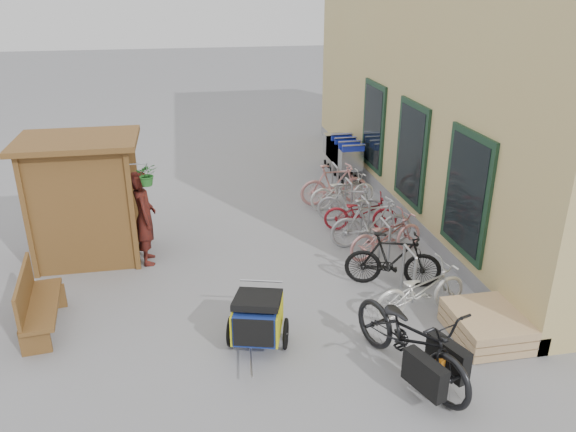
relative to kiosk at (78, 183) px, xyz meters
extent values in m
plane|color=gray|center=(3.28, -2.47, -1.55)|extent=(80.00, 80.00, 0.00)
cube|color=tan|center=(9.78, 2.03, 1.95)|extent=(6.00, 13.00, 7.00)
cube|color=gray|center=(6.86, 2.03, -1.40)|extent=(0.18, 13.00, 0.30)
cube|color=#163120|center=(6.75, -1.97, 0.05)|extent=(0.06, 1.50, 2.20)
cube|color=black|center=(6.72, -1.97, 0.05)|extent=(0.02, 1.25, 1.95)
cube|color=#163120|center=(6.75, 0.53, 0.05)|extent=(0.06, 1.50, 2.20)
cube|color=black|center=(6.72, 0.53, 0.05)|extent=(0.02, 1.25, 1.95)
cube|color=#163120|center=(6.75, 3.03, 0.05)|extent=(0.06, 1.50, 2.20)
cube|color=black|center=(6.72, 3.03, 0.05)|extent=(0.02, 1.25, 1.95)
cube|color=brown|center=(-0.82, -0.62, -0.40)|extent=(0.09, 0.09, 2.30)
cube|color=brown|center=(0.98, -0.62, -0.40)|extent=(0.09, 0.09, 2.30)
cube|color=brown|center=(-0.82, 0.68, -0.40)|extent=(0.09, 0.09, 2.30)
cube|color=brown|center=(0.98, 0.68, -0.40)|extent=(0.09, 0.09, 2.30)
cube|color=brown|center=(-0.79, 0.03, -0.40)|extent=(0.05, 1.30, 2.30)
cube|color=brown|center=(0.08, -0.59, -0.40)|extent=(1.80, 0.05, 2.30)
cube|color=brown|center=(0.08, 0.65, -0.40)|extent=(1.80, 0.05, 2.30)
cube|color=brown|center=(0.08, 0.03, 0.80)|extent=(2.15, 1.65, 0.10)
cube|color=brown|center=(-0.12, 0.03, -0.65)|extent=(1.30, 1.15, 0.04)
cube|color=brown|center=(-0.12, 0.03, -0.05)|extent=(1.30, 1.15, 0.04)
cylinder|color=#A5A8AD|center=(1.16, -0.62, 0.50)|extent=(0.36, 0.02, 0.02)
imported|color=#246623|center=(1.31, -0.62, 0.30)|extent=(0.38, 0.33, 0.42)
cylinder|color=#A5A8AD|center=(5.58, -2.72, -1.13)|extent=(0.05, 0.05, 0.84)
cylinder|color=#A5A8AD|center=(5.58, -2.22, -1.13)|extent=(0.05, 0.05, 0.84)
cylinder|color=#A5A8AD|center=(5.58, -2.47, -0.71)|extent=(0.05, 0.50, 0.05)
cylinder|color=#A5A8AD|center=(5.58, -1.52, -1.13)|extent=(0.05, 0.05, 0.84)
cylinder|color=#A5A8AD|center=(5.58, -1.02, -1.13)|extent=(0.05, 0.05, 0.84)
cylinder|color=#A5A8AD|center=(5.58, -1.27, -0.71)|extent=(0.05, 0.50, 0.05)
cylinder|color=#A5A8AD|center=(5.58, -0.32, -1.13)|extent=(0.05, 0.05, 0.84)
cylinder|color=#A5A8AD|center=(5.58, 0.18, -1.13)|extent=(0.05, 0.05, 0.84)
cylinder|color=#A5A8AD|center=(5.58, -0.07, -0.71)|extent=(0.05, 0.50, 0.05)
cylinder|color=#A5A8AD|center=(5.58, 0.88, -1.13)|extent=(0.05, 0.05, 0.84)
cylinder|color=#A5A8AD|center=(5.58, 1.38, -1.13)|extent=(0.05, 0.05, 0.84)
cylinder|color=#A5A8AD|center=(5.58, 1.13, -0.71)|extent=(0.05, 0.50, 0.05)
cylinder|color=#A5A8AD|center=(5.58, 2.08, -1.13)|extent=(0.05, 0.05, 0.84)
cylinder|color=#A5A8AD|center=(5.58, 2.58, -1.13)|extent=(0.05, 0.05, 0.84)
cylinder|color=#A5A8AD|center=(5.58, 2.33, -0.71)|extent=(0.05, 0.50, 0.05)
cube|color=tan|center=(6.28, -3.87, -1.48)|extent=(1.00, 1.20, 0.12)
cube|color=tan|center=(6.28, -3.87, -1.34)|extent=(1.00, 1.20, 0.12)
cube|color=tan|center=(6.28, -3.87, -1.20)|extent=(1.00, 1.20, 0.12)
cube|color=brown|center=(-0.32, -2.42, -1.11)|extent=(0.64, 1.61, 0.06)
cube|color=brown|center=(-0.53, -2.42, -0.82)|extent=(0.22, 1.56, 0.52)
cube|color=brown|center=(-0.32, -3.04, -1.34)|extent=(0.42, 0.11, 0.42)
cube|color=brown|center=(-0.32, -1.79, -1.34)|extent=(0.42, 0.11, 0.42)
cube|color=silver|center=(6.28, 3.60, -0.91)|extent=(0.59, 0.91, 0.56)
cube|color=#1C2DB7|center=(6.28, 3.14, -0.53)|extent=(0.59, 0.04, 0.19)
cylinder|color=silver|center=(6.28, 3.10, -0.45)|extent=(0.62, 0.04, 0.04)
cylinder|color=black|center=(6.04, 3.22, -1.49)|extent=(0.04, 0.13, 0.13)
cube|color=silver|center=(6.28, 3.98, -0.91)|extent=(0.59, 0.91, 0.56)
cube|color=#1C2DB7|center=(6.28, 3.51, -0.53)|extent=(0.59, 0.04, 0.19)
cylinder|color=silver|center=(6.28, 3.48, -0.45)|extent=(0.62, 0.04, 0.04)
cylinder|color=black|center=(6.04, 3.60, -1.49)|extent=(0.04, 0.13, 0.13)
cube|color=silver|center=(6.28, 4.35, -0.91)|extent=(0.59, 0.91, 0.56)
cube|color=#1C2DB7|center=(6.28, 3.89, -0.53)|extent=(0.59, 0.04, 0.19)
cylinder|color=silver|center=(6.28, 3.86, -0.45)|extent=(0.62, 0.04, 0.04)
cylinder|color=black|center=(6.04, 3.98, -1.49)|extent=(0.04, 0.13, 0.13)
cube|color=silver|center=(6.28, 4.73, -0.91)|extent=(0.59, 0.91, 0.56)
cube|color=#1C2DB7|center=(6.28, 4.27, -0.53)|extent=(0.59, 0.04, 0.19)
cylinder|color=silver|center=(6.28, 4.23, -0.45)|extent=(0.62, 0.04, 0.04)
cylinder|color=black|center=(6.04, 4.35, -1.49)|extent=(0.04, 0.13, 0.13)
cube|color=navy|center=(2.86, -3.42, -1.09)|extent=(0.80, 0.94, 0.47)
cube|color=gold|center=(2.55, -3.33, -1.09)|extent=(0.25, 0.78, 0.47)
cube|color=gold|center=(3.17, -3.51, -1.09)|extent=(0.25, 0.78, 0.47)
cube|color=black|center=(2.75, -3.83, -1.06)|extent=(0.55, 0.18, 0.43)
cube|color=black|center=(2.88, -3.37, -0.81)|extent=(0.85, 0.92, 0.23)
torus|color=black|center=(2.47, -3.31, -1.34)|extent=(0.18, 0.46, 0.47)
torus|color=black|center=(3.26, -3.53, -1.34)|extent=(0.18, 0.46, 0.47)
cylinder|color=#B7B7BC|center=(2.68, -4.08, -1.34)|extent=(0.22, 0.67, 0.03)
cylinder|color=#B7B7BC|center=(2.98, -3.00, -0.72)|extent=(0.63, 0.20, 0.03)
imported|color=black|center=(4.80, -4.45, -0.97)|extent=(1.48, 2.35, 1.17)
cube|color=black|center=(4.76, -5.05, -1.10)|extent=(0.39, 0.67, 0.45)
cube|color=black|center=(5.19, -4.78, -1.10)|extent=(0.39, 0.67, 0.45)
cube|color=orange|center=(4.97, -4.92, -1.05)|extent=(0.17, 0.21, 0.12)
imported|color=maroon|center=(1.15, -0.35, -0.64)|extent=(0.50, 0.71, 1.83)
imported|color=silver|center=(5.55, -3.05, -1.11)|extent=(1.75, 0.92, 0.88)
imported|color=black|center=(5.44, -2.09, -1.05)|extent=(1.75, 0.98, 1.01)
imported|color=pink|center=(5.73, -0.95, -1.12)|extent=(1.76, 1.03, 0.87)
imported|color=#A7A8AC|center=(5.58, -0.49, -1.04)|extent=(1.72, 0.49, 1.03)
imported|color=maroon|center=(5.61, 0.29, -1.14)|extent=(1.66, 0.89, 0.83)
imported|color=#A7A8AC|center=(5.53, 0.80, -1.10)|extent=(1.55, 0.87, 0.90)
imported|color=silver|center=(5.59, 1.66, -1.12)|extent=(1.70, 0.81, 0.86)
imported|color=pink|center=(5.45, 1.92, -1.05)|extent=(1.69, 0.54, 1.01)
camera|label=1|loc=(2.01, -10.35, 3.45)|focal=35.00mm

